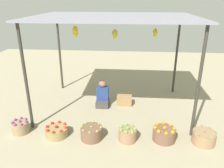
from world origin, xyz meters
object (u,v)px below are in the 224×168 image
(basket_green_chilies, at_px, (204,137))
(basket_oranges, at_px, (164,134))
(basket_purple_onions, at_px, (21,127))
(vendor_person, at_px, (103,96))
(basket_green_apples, at_px, (128,134))
(wooden_crate_near_vendor, at_px, (124,100))
(basket_red_tomatoes, at_px, (57,131))
(basket_limes, at_px, (91,133))

(basket_green_chilies, bearing_deg, basket_oranges, 177.13)
(basket_purple_onions, bearing_deg, vendor_person, 41.59)
(basket_green_apples, distance_m, wooden_crate_near_vendor, 1.74)
(basket_red_tomatoes, distance_m, wooden_crate_near_vendor, 2.27)
(vendor_person, relative_size, basket_oranges, 1.55)
(basket_red_tomatoes, height_order, basket_oranges, basket_oranges)
(basket_oranges, xyz_separation_m, basket_green_chilies, (0.85, -0.04, -0.01))
(basket_purple_onions, xyz_separation_m, basket_red_tomatoes, (0.89, -0.06, -0.04))
(vendor_person, bearing_deg, basket_red_tomatoes, -118.21)
(basket_green_apples, bearing_deg, basket_purple_onions, 177.97)
(basket_purple_onions, height_order, wooden_crate_near_vendor, basket_purple_onions)
(vendor_person, bearing_deg, basket_purple_onions, -138.41)
(basket_limes, xyz_separation_m, basket_oranges, (1.62, 0.09, 0.00))
(basket_purple_onions, xyz_separation_m, basket_green_chilies, (4.16, -0.06, -0.01))
(basket_red_tomatoes, relative_size, basket_green_apples, 1.28)
(basket_purple_onions, distance_m, basket_oranges, 3.31)
(basket_limes, bearing_deg, wooden_crate_near_vendor, 68.73)
(vendor_person, bearing_deg, basket_limes, -91.76)
(basket_red_tomatoes, relative_size, basket_limes, 1.07)
(basket_green_apples, height_order, basket_green_chilies, basket_green_apples)
(basket_red_tomatoes, height_order, basket_green_apples, basket_green_apples)
(basket_purple_onions, relative_size, wooden_crate_near_vendor, 0.89)
(basket_purple_onions, bearing_deg, basket_limes, -3.32)
(basket_limes, height_order, basket_oranges, basket_oranges)
(vendor_person, bearing_deg, basket_green_apples, -65.23)
(basket_red_tomatoes, bearing_deg, wooden_crate_near_vendor, 48.81)
(vendor_person, distance_m, basket_green_chilies, 2.90)
(vendor_person, xyz_separation_m, basket_red_tomatoes, (-0.86, -1.61, -0.19))
(basket_limes, height_order, basket_green_apples, basket_green_apples)
(basket_limes, bearing_deg, basket_red_tomatoes, 177.07)
(basket_purple_onions, height_order, basket_oranges, basket_oranges)
(wooden_crate_near_vendor, bearing_deg, basket_red_tomatoes, -131.19)
(vendor_person, relative_size, basket_red_tomatoes, 1.51)
(basket_green_chilies, bearing_deg, vendor_person, 146.33)
(basket_oranges, height_order, basket_green_chilies, basket_oranges)
(vendor_person, xyz_separation_m, wooden_crate_near_vendor, (0.63, 0.10, -0.16))
(basket_green_chilies, distance_m, wooden_crate_near_vendor, 2.47)
(basket_oranges, relative_size, basket_green_chilies, 1.01)
(basket_limes, height_order, wooden_crate_near_vendor, basket_limes)
(basket_red_tomatoes, relative_size, basket_green_chilies, 1.04)
(basket_green_chilies, bearing_deg, basket_limes, -178.99)
(basket_green_apples, distance_m, basket_green_chilies, 1.66)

